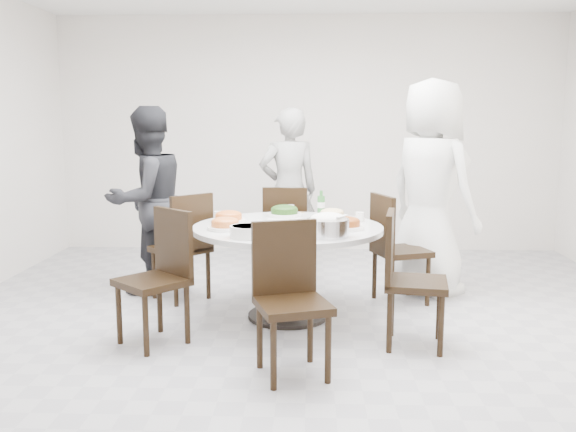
{
  "coord_description": "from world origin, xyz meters",
  "views": [
    {
      "loc": [
        0.02,
        -4.38,
        1.58
      ],
      "look_at": [
        -0.16,
        0.4,
        0.82
      ],
      "focal_mm": 38.0,
      "sensor_mm": 36.0,
      "label": 1
    }
  ],
  "objects_px": {
    "chair_n": "(287,234)",
    "diner_middle": "(289,191)",
    "chair_sw": "(152,279)",
    "diner_left": "(147,200)",
    "beverage_bottle": "(321,203)",
    "dining_table": "(288,272)",
    "soup_bowl": "(249,231)",
    "chair_nw": "(180,246)",
    "chair_s": "(293,302)",
    "diner_right": "(431,188)",
    "chair_ne": "(401,249)",
    "chair_se": "(416,280)",
    "rice_bowl": "(328,228)"
  },
  "relations": [
    {
      "from": "chair_s",
      "to": "beverage_bottle",
      "type": "xyz_separation_m",
      "value": [
        0.2,
        1.63,
        0.39
      ]
    },
    {
      "from": "chair_ne",
      "to": "chair_nw",
      "type": "relative_size",
      "value": 1.0
    },
    {
      "from": "chair_nw",
      "to": "chair_s",
      "type": "relative_size",
      "value": 1.0
    },
    {
      "from": "dining_table",
      "to": "diner_middle",
      "type": "bearing_deg",
      "value": 91.77
    },
    {
      "from": "chair_s",
      "to": "beverage_bottle",
      "type": "distance_m",
      "value": 1.69
    },
    {
      "from": "chair_sw",
      "to": "chair_s",
      "type": "height_order",
      "value": "same"
    },
    {
      "from": "diner_right",
      "to": "diner_left",
      "type": "xyz_separation_m",
      "value": [
        -2.58,
        -0.06,
        -0.12
      ]
    },
    {
      "from": "diner_middle",
      "to": "rice_bowl",
      "type": "relative_size",
      "value": 5.66
    },
    {
      "from": "chair_sw",
      "to": "chair_s",
      "type": "bearing_deg",
      "value": 15.22
    },
    {
      "from": "chair_nw",
      "to": "rice_bowl",
      "type": "bearing_deg",
      "value": 97.9
    },
    {
      "from": "chair_sw",
      "to": "rice_bowl",
      "type": "relative_size",
      "value": 3.16
    },
    {
      "from": "chair_nw",
      "to": "diner_middle",
      "type": "distance_m",
      "value": 1.45
    },
    {
      "from": "chair_nw",
      "to": "beverage_bottle",
      "type": "bearing_deg",
      "value": 134.63
    },
    {
      "from": "chair_sw",
      "to": "diner_middle",
      "type": "relative_size",
      "value": 0.56
    },
    {
      "from": "chair_sw",
      "to": "chair_nw",
      "type": "bearing_deg",
      "value": 133.8
    },
    {
      "from": "dining_table",
      "to": "chair_nw",
      "type": "relative_size",
      "value": 1.58
    },
    {
      "from": "chair_sw",
      "to": "diner_left",
      "type": "bearing_deg",
      "value": 147.84
    },
    {
      "from": "diner_right",
      "to": "chair_ne",
      "type": "bearing_deg",
      "value": 100.89
    },
    {
      "from": "chair_s",
      "to": "diner_right",
      "type": "bearing_deg",
      "value": 39.58
    },
    {
      "from": "dining_table",
      "to": "beverage_bottle",
      "type": "distance_m",
      "value": 0.75
    },
    {
      "from": "chair_ne",
      "to": "chair_n",
      "type": "height_order",
      "value": "same"
    },
    {
      "from": "chair_n",
      "to": "diner_middle",
      "type": "bearing_deg",
      "value": -85.78
    },
    {
      "from": "rice_bowl",
      "to": "soup_bowl",
      "type": "relative_size",
      "value": 1.12
    },
    {
      "from": "chair_nw",
      "to": "chair_sw",
      "type": "xyz_separation_m",
      "value": [
        0.03,
        -1.11,
        0.0
      ]
    },
    {
      "from": "chair_nw",
      "to": "chair_sw",
      "type": "relative_size",
      "value": 1.0
    },
    {
      "from": "dining_table",
      "to": "chair_nw",
      "type": "height_order",
      "value": "chair_nw"
    },
    {
      "from": "rice_bowl",
      "to": "soup_bowl",
      "type": "xyz_separation_m",
      "value": [
        -0.56,
        -0.05,
        -0.02
      ]
    },
    {
      "from": "chair_nw",
      "to": "chair_se",
      "type": "xyz_separation_m",
      "value": [
        1.88,
        -1.08,
        0.0
      ]
    },
    {
      "from": "dining_table",
      "to": "diner_right",
      "type": "distance_m",
      "value": 1.6
    },
    {
      "from": "chair_nw",
      "to": "diner_middle",
      "type": "bearing_deg",
      "value": -176.93
    },
    {
      "from": "chair_sw",
      "to": "beverage_bottle",
      "type": "xyz_separation_m",
      "value": [
        1.2,
        1.12,
        0.39
      ]
    },
    {
      "from": "chair_se",
      "to": "beverage_bottle",
      "type": "bearing_deg",
      "value": 40.22
    },
    {
      "from": "chair_n",
      "to": "chair_s",
      "type": "relative_size",
      "value": 1.0
    },
    {
      "from": "chair_n",
      "to": "chair_sw",
      "type": "height_order",
      "value": "same"
    },
    {
      "from": "chair_ne",
      "to": "chair_nw",
      "type": "bearing_deg",
      "value": 69.99
    },
    {
      "from": "beverage_bottle",
      "to": "soup_bowl",
      "type": "bearing_deg",
      "value": -118.3
    },
    {
      "from": "diner_left",
      "to": "beverage_bottle",
      "type": "height_order",
      "value": "diner_left"
    },
    {
      "from": "chair_n",
      "to": "chair_s",
      "type": "xyz_separation_m",
      "value": [
        0.12,
        -2.25,
        0.0
      ]
    },
    {
      "from": "chair_ne",
      "to": "chair_s",
      "type": "bearing_deg",
      "value": 131.56
    },
    {
      "from": "diner_right",
      "to": "soup_bowl",
      "type": "bearing_deg",
      "value": 92.7
    },
    {
      "from": "chair_ne",
      "to": "rice_bowl",
      "type": "bearing_deg",
      "value": 124.38
    },
    {
      "from": "diner_left",
      "to": "beverage_bottle",
      "type": "bearing_deg",
      "value": 119.73
    },
    {
      "from": "dining_table",
      "to": "soup_bowl",
      "type": "distance_m",
      "value": 0.69
    },
    {
      "from": "soup_bowl",
      "to": "diner_middle",
      "type": "bearing_deg",
      "value": 84.02
    },
    {
      "from": "diner_left",
      "to": "chair_nw",
      "type": "bearing_deg",
      "value": 93.49
    },
    {
      "from": "chair_sw",
      "to": "beverage_bottle",
      "type": "distance_m",
      "value": 1.69
    },
    {
      "from": "diner_right",
      "to": "soup_bowl",
      "type": "relative_size",
      "value": 7.21
    },
    {
      "from": "chair_se",
      "to": "soup_bowl",
      "type": "xyz_separation_m",
      "value": [
        -1.18,
        0.11,
        0.32
      ]
    },
    {
      "from": "soup_bowl",
      "to": "beverage_bottle",
      "type": "bearing_deg",
      "value": 61.7
    },
    {
      "from": "chair_s",
      "to": "rice_bowl",
      "type": "xyz_separation_m",
      "value": [
        0.23,
        0.69,
        0.34
      ]
    }
  ]
}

